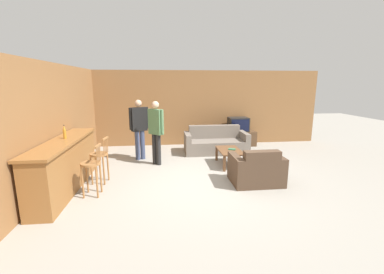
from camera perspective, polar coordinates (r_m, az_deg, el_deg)
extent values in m
plane|color=gray|center=(5.85, 2.91, -9.87)|extent=(24.00, 24.00, 0.00)
cube|color=olive|center=(9.10, -0.77, 6.43)|extent=(9.40, 0.08, 2.60)
cube|color=olive|center=(7.14, -25.64, 3.73)|extent=(0.08, 8.65, 2.60)
cube|color=brown|center=(5.88, -26.27, -5.87)|extent=(0.47, 2.72, 1.00)
cube|color=brown|center=(5.75, -26.75, -0.86)|extent=(0.55, 2.78, 0.05)
cylinder|color=#996638|center=(5.33, -21.63, -5.50)|extent=(0.40, 0.40, 0.04)
cylinder|color=#996638|center=(5.60, -22.27, -8.36)|extent=(0.04, 0.04, 0.63)
cylinder|color=#996638|center=(5.36, -23.15, -9.33)|extent=(0.04, 0.04, 0.63)
cylinder|color=#996638|center=(5.52, -19.61, -8.44)|extent=(0.04, 0.04, 0.63)
cylinder|color=#996638|center=(5.28, -20.38, -9.43)|extent=(0.04, 0.04, 0.63)
cylinder|color=#996638|center=(5.34, -19.75, -3.35)|extent=(0.02, 0.02, 0.31)
cylinder|color=#996638|center=(5.27, -19.97, -3.57)|extent=(0.02, 0.02, 0.31)
cylinder|color=#996638|center=(5.20, -20.20, -3.79)|extent=(0.02, 0.02, 0.31)
cylinder|color=#996638|center=(5.13, -20.43, -4.02)|extent=(0.02, 0.02, 0.31)
cube|color=#996638|center=(5.20, -20.22, -1.86)|extent=(0.05, 0.32, 0.04)
cylinder|color=#996638|center=(5.96, -19.99, -3.59)|extent=(0.43, 0.43, 0.04)
cylinder|color=#996638|center=(6.22, -20.49, -6.23)|extent=(0.04, 0.04, 0.63)
cylinder|color=#996638|center=(5.98, -21.42, -7.00)|extent=(0.04, 0.04, 0.63)
cylinder|color=#996638|center=(6.12, -18.16, -6.33)|extent=(0.04, 0.04, 0.63)
cylinder|color=#996638|center=(5.89, -19.00, -7.13)|extent=(0.04, 0.04, 0.63)
cylinder|color=#996638|center=(5.96, -18.27, -1.71)|extent=(0.02, 0.02, 0.31)
cylinder|color=#996638|center=(5.89, -18.52, -1.88)|extent=(0.02, 0.02, 0.31)
cylinder|color=#996638|center=(5.82, -18.76, -2.06)|extent=(0.02, 0.02, 0.31)
cylinder|color=#996638|center=(5.75, -19.01, -2.24)|extent=(0.02, 0.02, 0.31)
cube|color=#996638|center=(5.82, -18.75, -0.34)|extent=(0.08, 0.33, 0.04)
cube|color=#70665B|center=(8.16, 5.36, -2.08)|extent=(1.65, 0.88, 0.41)
cube|color=#70665B|center=(8.39, 4.95, 1.21)|extent=(1.65, 0.22, 0.42)
cube|color=#70665B|center=(8.00, -0.99, -1.46)|extent=(0.16, 0.88, 0.64)
cube|color=#70665B|center=(8.37, 11.46, -1.11)|extent=(0.16, 0.88, 0.64)
cube|color=#4C3828|center=(5.90, 13.95, -7.93)|extent=(0.75, 0.84, 0.41)
cube|color=#4C3828|center=(5.50, 15.27, -5.03)|extent=(0.75, 0.22, 0.40)
cube|color=#4C3828|center=(6.04, 18.10, -6.62)|extent=(0.16, 0.84, 0.63)
cube|color=#4C3828|center=(5.72, 9.68, -7.20)|extent=(0.16, 0.84, 0.63)
cube|color=brown|center=(6.91, 8.36, -2.97)|extent=(0.58, 1.01, 0.04)
cube|color=brown|center=(6.48, 7.20, -5.93)|extent=(0.06, 0.06, 0.39)
cube|color=brown|center=(6.61, 11.44, -5.71)|extent=(0.06, 0.06, 0.39)
cube|color=brown|center=(7.34, 5.49, -3.73)|extent=(0.06, 0.06, 0.39)
cube|color=brown|center=(7.46, 9.26, -3.58)|extent=(0.06, 0.06, 0.39)
cube|color=#513823|center=(9.22, 10.12, -0.26)|extent=(1.22, 0.56, 0.51)
cube|color=black|center=(9.13, 10.23, 2.79)|extent=(0.68, 0.51, 0.48)
cube|color=black|center=(8.89, 10.70, 2.53)|extent=(0.61, 0.01, 0.41)
cylinder|color=#B27A23|center=(5.86, -26.44, 0.58)|extent=(0.06, 0.06, 0.19)
cone|color=#B27A23|center=(5.84, -26.56, 1.87)|extent=(0.06, 0.06, 0.08)
cylinder|color=black|center=(5.83, -26.60, 2.34)|extent=(0.02, 0.02, 0.02)
cube|color=#33704C|center=(6.92, 8.87, -2.70)|extent=(0.22, 0.19, 0.03)
cylinder|color=#384260|center=(7.50, -12.02, -1.85)|extent=(0.13, 0.13, 0.84)
cylinder|color=#384260|center=(7.55, -10.93, -1.72)|extent=(0.13, 0.13, 0.84)
cube|color=black|center=(7.39, -11.71, 3.90)|extent=(0.46, 0.33, 0.66)
cylinder|color=black|center=(7.31, -13.48, 3.95)|extent=(0.09, 0.09, 0.61)
cylinder|color=black|center=(7.46, -9.99, 4.25)|extent=(0.09, 0.09, 0.61)
sphere|color=tan|center=(7.34, -11.86, 7.36)|extent=(0.19, 0.19, 0.19)
cylinder|color=black|center=(7.04, -8.30, -2.63)|extent=(0.13, 0.13, 0.84)
cylinder|color=black|center=(6.94, -7.45, -2.82)|extent=(0.13, 0.13, 0.84)
cube|color=#4C754C|center=(6.84, -8.06, 3.36)|extent=(0.42, 0.41, 0.66)
cylinder|color=#4C754C|center=(7.00, -9.39, 3.73)|extent=(0.08, 0.08, 0.61)
cylinder|color=#4C754C|center=(6.68, -6.66, 3.42)|extent=(0.08, 0.08, 0.61)
sphere|color=tan|center=(6.79, -8.17, 7.09)|extent=(0.19, 0.19, 0.19)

